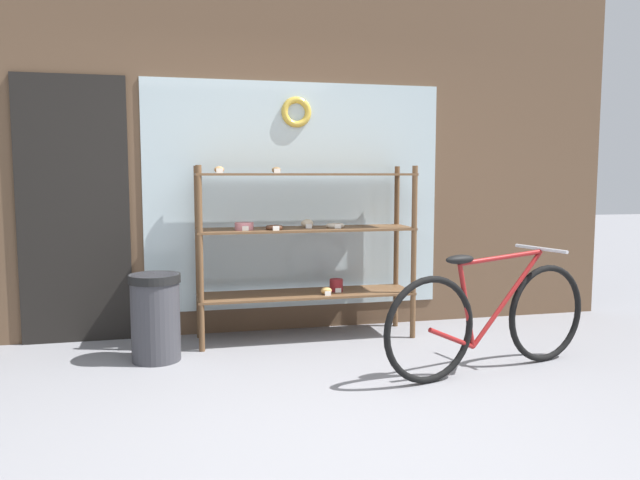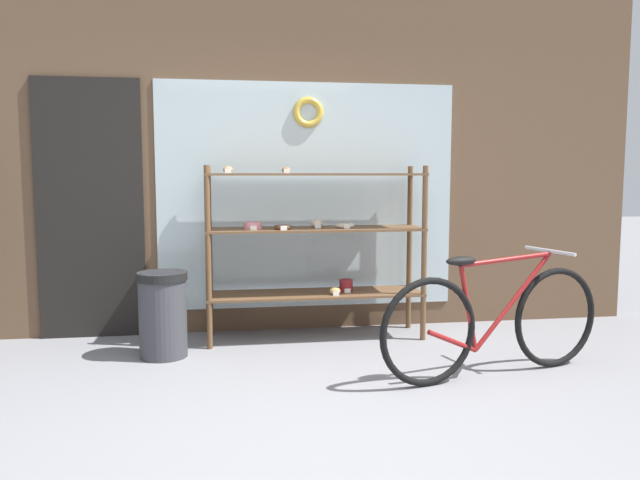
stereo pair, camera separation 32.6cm
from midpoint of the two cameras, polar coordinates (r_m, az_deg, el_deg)
The scene contains 5 objects.
ground_plane at distance 3.32m, azimuth -0.60°, elevation -17.60°, with size 30.00×30.00×0.00m, color gray.
storefront_facade at distance 5.33m, azimuth -6.62°, elevation 9.65°, with size 6.28×0.13×3.43m.
display_case at distance 5.02m, azimuth -3.25°, elevation 0.25°, with size 1.74×0.45×1.40m.
bicycle at distance 4.33m, azimuth 13.26°, elevation -6.95°, with size 1.68×0.56×0.83m.
trash_bin at distance 4.67m, azimuth -16.78°, elevation -6.49°, with size 0.36×0.36×0.63m.
Camera 1 is at (-0.84, -2.94, 1.33)m, focal length 35.00 mm.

